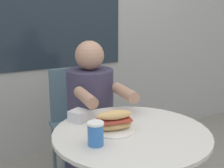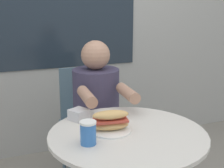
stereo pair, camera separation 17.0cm
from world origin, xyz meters
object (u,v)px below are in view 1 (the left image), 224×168
at_px(diner_chair, 75,114).
at_px(drink_cup, 96,134).
at_px(cafe_table, 131,166).
at_px(seated_diner, 93,133).
at_px(sandwich_on_plate, 114,122).

height_order(diner_chair, drink_cup, diner_chair).
xyz_separation_m(cafe_table, diner_chair, (0.05, 0.92, -0.02)).
bearing_deg(diner_chair, seated_diner, 93.02).
bearing_deg(sandwich_on_plate, seated_diner, 77.96).
bearing_deg(diner_chair, sandwich_on_plate, 86.76).
distance_m(diner_chair, sandwich_on_plate, 0.91).
bearing_deg(diner_chair, cafe_table, 91.68).
bearing_deg(sandwich_on_plate, cafe_table, -34.48).
xyz_separation_m(seated_diner, sandwich_on_plate, (-0.11, -0.52, 0.28)).
bearing_deg(cafe_table, sandwich_on_plate, 145.52).
distance_m(cafe_table, sandwich_on_plate, 0.25).
distance_m(cafe_table, drink_cup, 0.34).
xyz_separation_m(sandwich_on_plate, drink_cup, (-0.15, -0.10, 0.01)).
bearing_deg(sandwich_on_plate, drink_cup, -145.88).
height_order(seated_diner, drink_cup, seated_diner).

